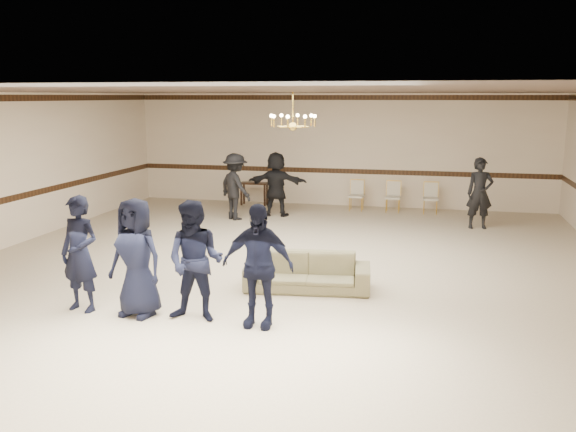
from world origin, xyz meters
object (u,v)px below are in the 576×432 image
(banquet_chair_mid, at_px, (393,197))
(console_table, at_px, (254,194))
(boy_c, at_px, (196,261))
(adult_mid, at_px, (276,184))
(chandelier, at_px, (293,109))
(settee, at_px, (307,272))
(banquet_chair_right, at_px, (431,198))
(adult_left, at_px, (235,187))
(boy_a, at_px, (80,254))
(boy_d, at_px, (258,265))
(boy_b, at_px, (136,258))
(banquet_chair_left, at_px, (356,196))
(adult_right, at_px, (480,193))

(banquet_chair_mid, bearing_deg, console_table, 178.56)
(boy_c, distance_m, adult_mid, 7.76)
(chandelier, height_order, adult_mid, chandelier)
(console_table, bearing_deg, settee, -69.01)
(chandelier, height_order, banquet_chair_right, chandelier)
(settee, height_order, banquet_chair_mid, banquet_chair_mid)
(chandelier, height_order, adult_left, chandelier)
(boy_a, relative_size, boy_d, 1.00)
(console_table, bearing_deg, boy_b, -85.70)
(banquet_chair_mid, bearing_deg, banquet_chair_left, -178.58)
(settee, height_order, adult_mid, adult_mid)
(adult_mid, relative_size, console_table, 2.15)
(banquet_chair_mid, relative_size, console_table, 1.06)
(adult_left, relative_size, banquet_chair_mid, 2.04)
(boy_b, xyz_separation_m, adult_left, (-0.82, 7.01, -0.01))
(boy_a, distance_m, banquet_chair_left, 9.43)
(boy_d, bearing_deg, boy_a, -178.44)
(adult_mid, relative_size, banquet_chair_mid, 2.04)
(chandelier, xyz_separation_m, console_table, (-2.39, 5.44, -2.54))
(boy_c, bearing_deg, adult_mid, 96.03)
(settee, height_order, banquet_chair_right, banquet_chair_right)
(adult_right, bearing_deg, console_table, 153.45)
(adult_right, bearing_deg, boy_c, -130.25)
(boy_a, relative_size, boy_c, 1.00)
(chandelier, relative_size, boy_b, 0.55)
(adult_mid, height_order, banquet_chair_left, adult_mid)
(adult_mid, height_order, adult_right, same)
(banquet_chair_mid, height_order, banquet_chair_right, same)
(boy_b, height_order, adult_left, boy_b)
(chandelier, bearing_deg, banquet_chair_mid, 72.93)
(boy_b, height_order, banquet_chair_mid, boy_b)
(adult_left, bearing_deg, console_table, -50.08)
(adult_mid, distance_m, banquet_chair_right, 4.18)
(banquet_chair_left, bearing_deg, adult_left, -140.60)
(adult_left, bearing_deg, banquet_chair_left, -109.62)
(adult_mid, height_order, console_table, adult_mid)
(boy_b, xyz_separation_m, banquet_chair_left, (2.05, 8.95, -0.44))
(chandelier, xyz_separation_m, banquet_chair_mid, (1.61, 5.24, -2.46))
(boy_b, xyz_separation_m, boy_c, (0.90, 0.00, 0.00))
(banquet_chair_left, bearing_deg, chandelier, -91.24)
(boy_d, distance_m, adult_mid, 7.90)
(boy_a, bearing_deg, adult_mid, 92.13)
(boy_a, height_order, console_table, boy_a)
(settee, relative_size, adult_left, 1.20)
(banquet_chair_mid, bearing_deg, banquet_chair_right, 1.42)
(boy_c, relative_size, adult_left, 1.01)
(settee, distance_m, console_table, 8.04)
(boy_a, distance_m, banquet_chair_mid, 9.79)
(boy_c, relative_size, banquet_chair_left, 2.06)
(boy_d, xyz_separation_m, banquet_chair_right, (2.25, 8.95, -0.44))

